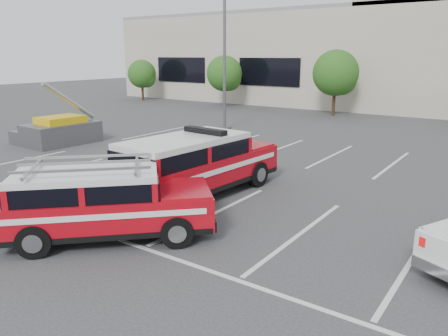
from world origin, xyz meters
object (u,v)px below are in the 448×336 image
(tree_far_left, at_px, (143,75))
(fire_chief_suv, at_px, (195,169))
(convention_building, at_px, (439,51))
(light_pole_left, at_px, (225,42))
(utility_rig, at_px, (59,131))
(ladder_suv, at_px, (105,207))
(tree_left, at_px, (225,75))
(tree_mid_left, at_px, (337,75))

(tree_far_left, distance_m, fire_chief_suv, 31.42)
(convention_building, xyz_separation_m, fire_chief_suv, (-1.74, -30.78, -3.84))
(tree_far_left, distance_m, light_pole_left, 19.85)
(convention_building, distance_m, utility_rig, 31.19)
(fire_chief_suv, bearing_deg, convention_building, 91.38)
(convention_building, xyz_separation_m, utility_rig, (-12.81, -28.14, -4.08))
(convention_building, bearing_deg, light_pole_left, -112.39)
(ladder_suv, relative_size, utility_rig, 1.30)
(light_pole_left, bearing_deg, convention_building, 67.61)
(ladder_suv, bearing_deg, light_pole_left, 159.76)
(tree_left, height_order, light_pole_left, light_pole_left)
(fire_chief_suv, bearing_deg, tree_mid_left, 103.70)
(tree_far_left, height_order, tree_mid_left, tree_mid_left)
(light_pole_left, bearing_deg, utility_rig, -119.21)
(tree_left, xyz_separation_m, ladder_suv, (13.67, -24.95, -1.98))
(tree_left, xyz_separation_m, light_pole_left, (6.91, -10.05, 2.41))
(tree_left, bearing_deg, tree_mid_left, 0.00)
(ladder_suv, bearing_deg, convention_building, 133.01)
(fire_chief_suv, height_order, utility_rig, utility_rig)
(convention_building, distance_m, tree_far_left, 27.03)
(tree_far_left, bearing_deg, utility_rig, -56.18)
(fire_chief_suv, bearing_deg, tree_far_left, 142.70)
(light_pole_left, relative_size, fire_chief_suv, 1.64)
(tree_far_left, relative_size, fire_chief_suv, 0.64)
(tree_left, relative_size, light_pole_left, 0.43)
(tree_far_left, height_order, utility_rig, tree_far_left)
(convention_building, height_order, light_pole_left, convention_building)
(tree_far_left, relative_size, light_pole_left, 0.39)
(tree_far_left, relative_size, utility_rig, 1.04)
(tree_left, height_order, tree_mid_left, tree_mid_left)
(fire_chief_suv, distance_m, ladder_suv, 4.00)
(tree_far_left, distance_m, tree_left, 10.00)
(convention_building, height_order, tree_mid_left, convention_building)
(tree_mid_left, xyz_separation_m, utility_rig, (-7.72, -18.33, -2.40))
(convention_building, bearing_deg, fire_chief_suv, -93.23)
(tree_left, bearing_deg, utility_rig, -82.91)
(tree_mid_left, bearing_deg, light_pole_left, -107.10)
(tree_mid_left, bearing_deg, ladder_suv, -81.63)
(light_pole_left, height_order, fire_chief_suv, light_pole_left)
(tree_far_left, bearing_deg, convention_building, 21.37)
(tree_far_left, height_order, tree_left, tree_left)
(light_pole_left, height_order, ladder_suv, light_pole_left)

